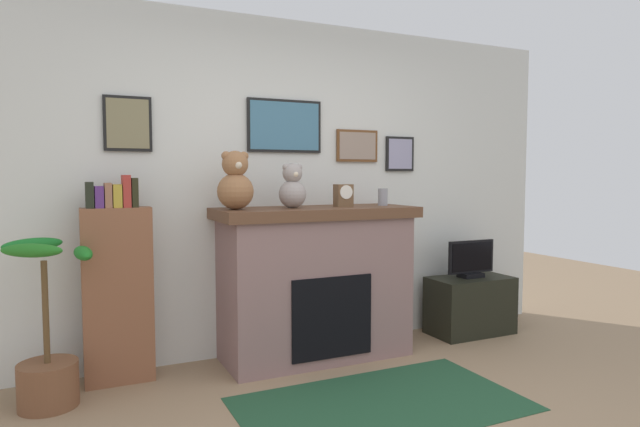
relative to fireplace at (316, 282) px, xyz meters
name	(u,v)px	position (x,y,z in m)	size (l,w,h in m)	color
back_wall	(276,186)	(-0.18, 0.35, 0.72)	(5.20, 0.15, 2.60)	silver
fireplace	(316,282)	(0.00, 0.00, 0.00)	(1.51, 0.63, 1.15)	gray
bookshelf	(118,288)	(-1.41, 0.09, 0.06)	(0.44, 0.16, 1.39)	brown
potted_plant	(48,355)	(-1.83, -0.14, -0.27)	(0.52, 0.48, 1.01)	brown
tv_stand	(470,305)	(1.49, -0.01, -0.33)	(0.73, 0.40, 0.50)	black
television	(471,260)	(1.49, -0.01, 0.07)	(0.47, 0.14, 0.33)	black
area_rug	(382,404)	(0.00, -0.96, -0.58)	(1.73, 1.00, 0.01)	#20492E
candle_jar	(383,197)	(0.58, -0.02, 0.64)	(0.08, 0.08, 0.14)	gray
mantel_clock	(343,195)	(0.23, -0.02, 0.66)	(0.13, 0.10, 0.17)	brown
teddy_bear_tan	(235,183)	(-0.63, -0.02, 0.76)	(0.26, 0.26, 0.41)	#966641
teddy_bear_cream	(292,188)	(-0.19, -0.02, 0.72)	(0.20, 0.20, 0.33)	#9E9490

